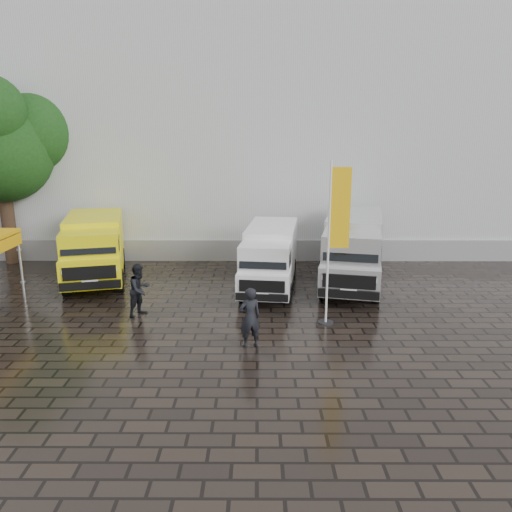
{
  "coord_description": "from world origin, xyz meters",
  "views": [
    {
      "loc": [
        -0.92,
        -15.1,
        6.0
      ],
      "look_at": [
        -0.99,
        2.2,
        1.67
      ],
      "focal_mm": 35.0,
      "sensor_mm": 36.0,
      "label": 1
    }
  ],
  "objects_px": {
    "flagpole": "(335,235)",
    "person_tent": "(140,290)",
    "wheelie_bin": "(366,254)",
    "van_yellow": "(95,250)",
    "van_white": "(270,259)",
    "person_front": "(250,318)",
    "van_silver": "(353,252)"
  },
  "relations": [
    {
      "from": "flagpole",
      "to": "wheelie_bin",
      "type": "relative_size",
      "value": 5.19
    },
    {
      "from": "person_front",
      "to": "person_tent",
      "type": "height_order",
      "value": "person_tent"
    },
    {
      "from": "flagpole",
      "to": "person_tent",
      "type": "relative_size",
      "value": 2.94
    },
    {
      "from": "van_white",
      "to": "person_tent",
      "type": "relative_size",
      "value": 3.11
    },
    {
      "from": "van_yellow",
      "to": "van_silver",
      "type": "xyz_separation_m",
      "value": [
        10.43,
        -0.55,
        0.07
      ]
    },
    {
      "from": "van_yellow",
      "to": "flagpole",
      "type": "height_order",
      "value": "flagpole"
    },
    {
      "from": "van_white",
      "to": "person_tent",
      "type": "xyz_separation_m",
      "value": [
        -4.4,
        -2.96,
        -0.31
      ]
    },
    {
      "from": "van_silver",
      "to": "flagpole",
      "type": "height_order",
      "value": "flagpole"
    },
    {
      "from": "van_silver",
      "to": "flagpole",
      "type": "bearing_deg",
      "value": -96.17
    },
    {
      "from": "wheelie_bin",
      "to": "person_tent",
      "type": "relative_size",
      "value": 0.57
    },
    {
      "from": "flagpole",
      "to": "wheelie_bin",
      "type": "bearing_deg",
      "value": 70.4
    },
    {
      "from": "van_yellow",
      "to": "person_tent",
      "type": "xyz_separation_m",
      "value": [
        2.74,
        -3.98,
        -0.42
      ]
    },
    {
      "from": "van_yellow",
      "to": "van_silver",
      "type": "distance_m",
      "value": 10.45
    },
    {
      "from": "flagpole",
      "to": "wheelie_bin",
      "type": "height_order",
      "value": "flagpole"
    },
    {
      "from": "van_yellow",
      "to": "van_white",
      "type": "bearing_deg",
      "value": -21.89
    },
    {
      "from": "person_tent",
      "to": "wheelie_bin",
      "type": "bearing_deg",
      "value": -21.81
    },
    {
      "from": "flagpole",
      "to": "person_tent",
      "type": "height_order",
      "value": "flagpole"
    },
    {
      "from": "van_white",
      "to": "flagpole",
      "type": "bearing_deg",
      "value": -55.74
    },
    {
      "from": "wheelie_bin",
      "to": "person_front",
      "type": "relative_size",
      "value": 0.57
    },
    {
      "from": "van_white",
      "to": "van_yellow",
      "type": "bearing_deg",
      "value": 178.82
    },
    {
      "from": "van_yellow",
      "to": "person_tent",
      "type": "height_order",
      "value": "van_yellow"
    },
    {
      "from": "van_yellow",
      "to": "flagpole",
      "type": "distance_m",
      "value": 10.32
    },
    {
      "from": "van_white",
      "to": "flagpole",
      "type": "relative_size",
      "value": 1.06
    },
    {
      "from": "van_silver",
      "to": "person_front",
      "type": "height_order",
      "value": "van_silver"
    },
    {
      "from": "van_silver",
      "to": "person_front",
      "type": "relative_size",
      "value": 3.59
    },
    {
      "from": "person_front",
      "to": "van_yellow",
      "type": "bearing_deg",
      "value": -65.09
    },
    {
      "from": "wheelie_bin",
      "to": "person_tent",
      "type": "bearing_deg",
      "value": -162.29
    },
    {
      "from": "van_white",
      "to": "person_front",
      "type": "relative_size",
      "value": 3.11
    },
    {
      "from": "van_yellow",
      "to": "person_front",
      "type": "relative_size",
      "value": 3.2
    },
    {
      "from": "flagpole",
      "to": "person_front",
      "type": "bearing_deg",
      "value": -144.94
    },
    {
      "from": "van_white",
      "to": "wheelie_bin",
      "type": "bearing_deg",
      "value": 45.97
    },
    {
      "from": "person_front",
      "to": "person_tent",
      "type": "distance_m",
      "value": 4.5
    }
  ]
}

